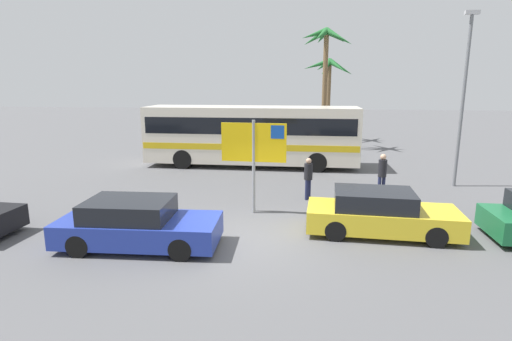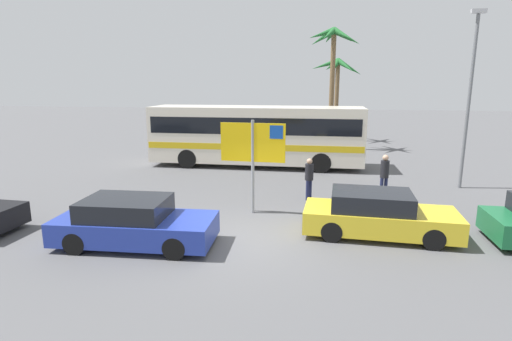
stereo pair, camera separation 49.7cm
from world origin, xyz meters
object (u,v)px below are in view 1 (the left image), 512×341
object	(u,v)px
bus_front_coach	(252,133)
car_blue	(137,224)
ferry_sign	(255,146)
pedestrian_crossing_lot	(382,172)
car_yellow	(380,214)
pedestrian_by_bus	(308,175)

from	to	relation	value
bus_front_coach	car_blue	distance (m)	11.49
bus_front_coach	ferry_sign	size ratio (longest dim) A/B	3.49
car_blue	pedestrian_crossing_lot	xyz separation A→B (m)	(7.47, 5.81, 0.39)
car_blue	pedestrian_crossing_lot	bearing A→B (deg)	35.43
car_blue	ferry_sign	bearing A→B (deg)	47.06
car_yellow	ferry_sign	bearing A→B (deg)	161.36
bus_front_coach	car_yellow	xyz separation A→B (m)	(5.10, -9.54, -1.15)
car_blue	car_yellow	world-z (taller)	same
pedestrian_by_bus	pedestrian_crossing_lot	distance (m)	2.91
bus_front_coach	pedestrian_crossing_lot	size ratio (longest dim) A/B	6.46
ferry_sign	pedestrian_crossing_lot	distance (m)	5.44
car_blue	pedestrian_crossing_lot	size ratio (longest dim) A/B	2.54
car_yellow	pedestrian_by_bus	world-z (taller)	pedestrian_by_bus
bus_front_coach	pedestrian_by_bus	world-z (taller)	bus_front_coach
ferry_sign	pedestrian_crossing_lot	xyz separation A→B (m)	(4.65, 2.51, -1.30)
bus_front_coach	pedestrian_crossing_lot	bearing A→B (deg)	-43.22
car_blue	car_yellow	xyz separation A→B (m)	(6.71, 1.78, -0.00)
bus_front_coach	car_yellow	world-z (taller)	bus_front_coach
pedestrian_by_bus	car_yellow	bearing A→B (deg)	151.84
car_blue	car_yellow	distance (m)	6.94
bus_front_coach	pedestrian_by_bus	xyz separation A→B (m)	(3.02, -6.12, -0.84)
ferry_sign	pedestrian_crossing_lot	size ratio (longest dim) A/B	1.85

